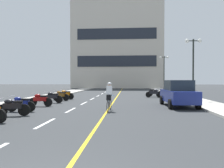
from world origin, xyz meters
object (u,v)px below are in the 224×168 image
at_px(motorcycle_9, 155,92).
at_px(motorcycle_7, 65,94).
at_px(motorcycle_8, 154,93).
at_px(motorcycle_2, 13,107).
at_px(parked_car_near, 178,93).
at_px(street_lamp_far, 164,66).
at_px(motorcycle_3, 21,104).
at_px(motorcycle_4, 40,100).
at_px(motorcycle_5, 52,97).
at_px(cyclist_rider, 109,96).
at_px(motorcycle_6, 61,95).
at_px(street_lamp_mid, 193,55).

bearing_deg(motorcycle_9, motorcycle_7, -151.85).
bearing_deg(motorcycle_8, motorcycle_7, -162.62).
bearing_deg(motorcycle_2, parked_car_near, 26.87).
height_order(street_lamp_far, motorcycle_3, street_lamp_far).
distance_m(motorcycle_4, motorcycle_7, 5.69).
relative_size(motorcycle_5, cyclist_rider, 0.96).
bearing_deg(motorcycle_3, motorcycle_6, 88.71).
bearing_deg(street_lamp_far, motorcycle_4, -120.70).
xyz_separation_m(motorcycle_2, motorcycle_6, (-0.16, 8.33, 0.00)).
distance_m(motorcycle_7, motorcycle_9, 10.23).
xyz_separation_m(street_lamp_far, motorcycle_8, (-2.87, -11.20, -3.60)).
bearing_deg(motorcycle_5, street_lamp_far, 56.29).
distance_m(parked_car_near, motorcycle_9, 9.89).
bearing_deg(motorcycle_8, street_lamp_mid, -44.70).
distance_m(parked_car_near, motorcycle_5, 9.61).
bearing_deg(street_lamp_far, motorcycle_3, -117.80).
xyz_separation_m(motorcycle_7, motorcycle_9, (9.02, 4.82, 0.00)).
bearing_deg(cyclist_rider, motorcycle_4, 159.44).
relative_size(street_lamp_far, motorcycle_5, 3.20).
bearing_deg(motorcycle_9, motorcycle_3, -125.01).
xyz_separation_m(street_lamp_mid, motorcycle_5, (-11.82, -3.08, -3.57)).
xyz_separation_m(motorcycle_5, motorcycle_6, (0.03, 2.03, 0.00)).
height_order(motorcycle_4, motorcycle_9, same).
relative_size(street_lamp_mid, motorcycle_7, 3.20).
distance_m(motorcycle_7, cyclist_rider, 8.99).
distance_m(street_lamp_mid, motorcycle_7, 12.31).
height_order(motorcycle_5, motorcycle_7, same).
bearing_deg(motorcycle_3, street_lamp_far, 62.20).
bearing_deg(motorcycle_6, street_lamp_mid, 5.07).
distance_m(street_lamp_far, motorcycle_4, 23.08).
distance_m(motorcycle_5, motorcycle_8, 10.67).
relative_size(parked_car_near, motorcycle_8, 2.52).
relative_size(motorcycle_7, motorcycle_9, 1.02).
bearing_deg(cyclist_rider, street_lamp_far, 72.71).
bearing_deg(motorcycle_9, parked_car_near, -87.70).
height_order(street_lamp_mid, cyclist_rider, street_lamp_mid).
bearing_deg(motorcycle_7, motorcycle_5, -90.76).
bearing_deg(street_lamp_mid, motorcycle_9, 117.98).
bearing_deg(motorcycle_3, cyclist_rider, 8.40).
bearing_deg(street_lamp_far, motorcycle_8, -104.38).
height_order(motorcycle_6, motorcycle_7, same).
relative_size(street_lamp_mid, motorcycle_9, 3.27).
bearing_deg(cyclist_rider, motorcycle_3, -171.60).
height_order(parked_car_near, motorcycle_7, parked_car_near).
height_order(motorcycle_9, cyclist_rider, cyclist_rider).
relative_size(street_lamp_mid, cyclist_rider, 3.05).
bearing_deg(motorcycle_6, parked_car_near, -21.08).
xyz_separation_m(motorcycle_6, cyclist_rider, (4.87, -6.14, 0.41)).
bearing_deg(motorcycle_8, motorcycle_4, -136.21).
height_order(motorcycle_4, motorcycle_7, same).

